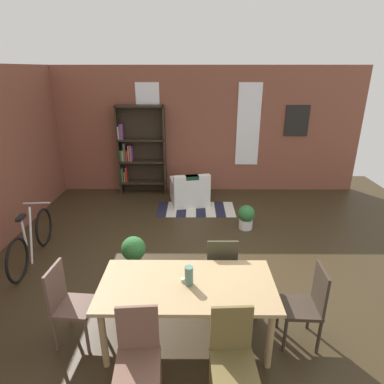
% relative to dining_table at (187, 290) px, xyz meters
% --- Properties ---
extents(ground_plane, '(9.63, 9.63, 0.00)m').
position_rel_dining_table_xyz_m(ground_plane, '(0.18, 1.19, -0.67)').
color(ground_plane, '#342918').
extents(back_wall_brick, '(7.79, 0.12, 2.98)m').
position_rel_dining_table_xyz_m(back_wall_brick, '(0.18, 4.96, 0.82)').
color(back_wall_brick, brown).
rests_on(back_wall_brick, ground).
extents(window_pane_0, '(0.55, 0.02, 1.94)m').
position_rel_dining_table_xyz_m(window_pane_0, '(-1.01, 4.89, 0.97)').
color(window_pane_0, white).
extents(window_pane_1, '(0.55, 0.02, 1.94)m').
position_rel_dining_table_xyz_m(window_pane_1, '(1.36, 4.89, 0.97)').
color(window_pane_1, white).
extents(dining_table, '(1.88, 0.92, 0.76)m').
position_rel_dining_table_xyz_m(dining_table, '(0.00, 0.00, 0.00)').
color(dining_table, '#A18459').
rests_on(dining_table, ground).
extents(vase_on_table, '(0.09, 0.09, 0.21)m').
position_rel_dining_table_xyz_m(vase_on_table, '(0.02, 0.00, 0.19)').
color(vase_on_table, '#4C7266').
rests_on(vase_on_table, dining_table).
extents(tealight_candle_0, '(0.04, 0.04, 0.04)m').
position_rel_dining_table_xyz_m(tealight_candle_0, '(-0.05, 0.05, 0.10)').
color(tealight_candle_0, silver).
rests_on(tealight_candle_0, dining_table).
extents(dining_chair_head_left, '(0.43, 0.43, 0.95)m').
position_rel_dining_table_xyz_m(dining_chair_head_left, '(-1.31, 0.01, -0.16)').
color(dining_chair_head_left, brown).
rests_on(dining_chair_head_left, ground).
extents(dining_chair_near_right, '(0.42, 0.42, 0.95)m').
position_rel_dining_table_xyz_m(dining_chair_near_right, '(0.42, -0.69, -0.16)').
color(dining_chair_near_right, brown).
rests_on(dining_chair_near_right, ground).
extents(dining_chair_far_right, '(0.40, 0.40, 0.95)m').
position_rel_dining_table_xyz_m(dining_chair_far_right, '(0.42, 0.69, -0.16)').
color(dining_chair_far_right, '#363222').
rests_on(dining_chair_far_right, ground).
extents(dining_chair_near_left, '(0.43, 0.43, 0.95)m').
position_rel_dining_table_xyz_m(dining_chair_near_left, '(-0.43, -0.69, -0.16)').
color(dining_chair_near_left, brown).
rests_on(dining_chair_near_left, ground).
extents(dining_chair_head_right, '(0.42, 0.42, 0.95)m').
position_rel_dining_table_xyz_m(dining_chair_head_right, '(1.31, -0.00, -0.16)').
color(dining_chair_head_right, '#33291F').
rests_on(dining_chair_head_right, ground).
extents(bookshelf_tall, '(1.13, 0.29, 2.12)m').
position_rel_dining_table_xyz_m(bookshelf_tall, '(-1.26, 4.72, 0.39)').
color(bookshelf_tall, '#2D2319').
rests_on(bookshelf_tall, ground).
extents(armchair_white, '(0.94, 0.94, 0.75)m').
position_rel_dining_table_xyz_m(armchair_white, '(-0.03, 4.00, -0.39)').
color(armchair_white, white).
rests_on(armchair_white, ground).
extents(bicycle_second, '(0.44, 1.71, 0.91)m').
position_rel_dining_table_xyz_m(bicycle_second, '(-2.52, 1.64, -0.34)').
color(bicycle_second, black).
rests_on(bicycle_second, ground).
extents(potted_plant_by_shelf, '(0.38, 0.38, 0.52)m').
position_rel_dining_table_xyz_m(potted_plant_by_shelf, '(-0.85, 1.43, -0.38)').
color(potted_plant_by_shelf, '#9E6042').
rests_on(potted_plant_by_shelf, ground).
extents(potted_plant_corner, '(0.32, 0.32, 0.48)m').
position_rel_dining_table_xyz_m(potted_plant_corner, '(1.07, 2.75, -0.42)').
color(potted_plant_corner, silver).
rests_on(potted_plant_corner, ground).
extents(striped_rug, '(1.69, 0.83, 0.01)m').
position_rel_dining_table_xyz_m(striped_rug, '(0.11, 3.64, -0.67)').
color(striped_rug, '#1E1E33').
rests_on(striped_rug, ground).
extents(framed_picture, '(0.56, 0.03, 0.72)m').
position_rel_dining_table_xyz_m(framed_picture, '(2.50, 4.88, 1.07)').
color(framed_picture, black).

